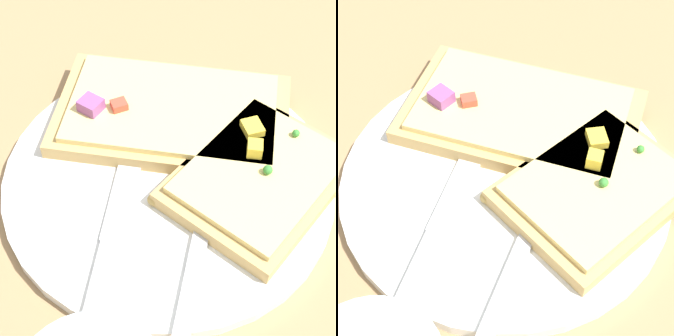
% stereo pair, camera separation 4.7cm
% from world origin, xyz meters
% --- Properties ---
extents(ground_plane, '(4.00, 4.00, 0.00)m').
position_xyz_m(ground_plane, '(0.00, 0.00, 0.00)').
color(ground_plane, '#9E7A51').
extents(plate, '(0.28, 0.28, 0.01)m').
position_xyz_m(plate, '(0.00, 0.00, 0.01)').
color(plate, white).
rests_on(plate, ground).
extents(fork, '(0.13, 0.21, 0.01)m').
position_xyz_m(fork, '(0.04, 0.01, 0.01)').
color(fork, silver).
rests_on(fork, plate).
extents(knife, '(0.14, 0.20, 0.01)m').
position_xyz_m(knife, '(0.01, -0.07, 0.01)').
color(knife, silver).
rests_on(knife, plate).
extents(pizza_slice_main, '(0.24, 0.22, 0.03)m').
position_xyz_m(pizza_slice_main, '(-0.04, 0.05, 0.02)').
color(pizza_slice_main, tan).
rests_on(pizza_slice_main, plate).
extents(pizza_slice_corner, '(0.12, 0.15, 0.03)m').
position_xyz_m(pizza_slice_corner, '(0.06, 0.04, 0.02)').
color(pizza_slice_corner, tan).
rests_on(pizza_slice_corner, plate).
extents(crumb_scatter, '(0.22, 0.07, 0.01)m').
position_xyz_m(crumb_scatter, '(0.00, -0.01, 0.02)').
color(crumb_scatter, tan).
rests_on(crumb_scatter, plate).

